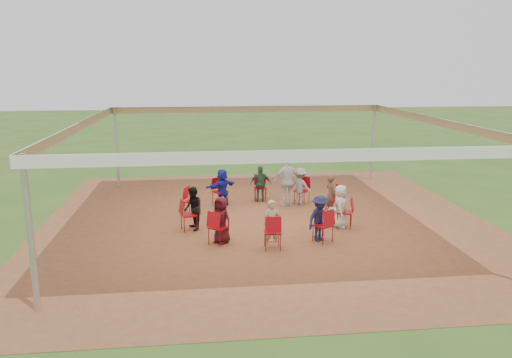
{
  "coord_description": "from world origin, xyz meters",
  "views": [
    {
      "loc": [
        -1.9,
        -14.04,
        4.5
      ],
      "look_at": [
        -0.25,
        0.3,
        1.23
      ],
      "focal_mm": 35.0,
      "sensor_mm": 36.0,
      "label": 1
    }
  ],
  "objects": [
    {
      "name": "person_seated_2",
      "position": [
        1.39,
        1.7,
        0.62
      ],
      "size": [
        0.86,
        0.81,
        1.23
      ],
      "primitive_type": "imported",
      "rotation": [
        0.0,
        0.0,
        2.46
      ],
      "color": "gray",
      "rests_on": "ground"
    },
    {
      "name": "chair_2",
      "position": [
        1.46,
        1.79,
        0.45
      ],
      "size": [
        0.6,
        0.61,
        0.9
      ],
      "primitive_type": null,
      "rotation": [
        0.0,
        0.0,
        2.46
      ],
      "color": "#9E060F",
      "rests_on": "ground"
    },
    {
      "name": "chair_6",
      "position": [
        -2.24,
        -0.59,
        0.45
      ],
      "size": [
        0.53,
        0.52,
        0.9
      ],
      "primitive_type": null,
      "rotation": [
        0.0,
        0.0,
        -1.31
      ],
      "color": "#9E060F",
      "rests_on": "ground"
    },
    {
      "name": "person_seated_0",
      "position": [
        2.04,
        -0.8,
        0.62
      ],
      "size": [
        0.53,
        0.68,
        1.23
      ],
      "primitive_type": "imported",
      "rotation": [
        0.0,
        0.0,
        1.2
      ],
      "color": "beige",
      "rests_on": "ground"
    },
    {
      "name": "person_seated_3",
      "position": [
        0.13,
        2.19,
        0.62
      ],
      "size": [
        0.74,
        0.41,
        1.23
      ],
      "primitive_type": "imported",
      "rotation": [
        0.0,
        0.0,
        3.08
      ],
      "color": "#294B37",
      "rests_on": "ground"
    },
    {
      "name": "person_seated_7",
      "position": [
        -0.13,
        -2.19,
        0.62
      ],
      "size": [
        0.46,
        0.32,
        1.23
      ],
      "primitive_type": "imported",
      "rotation": [
        0.0,
        0.0,
        -0.06
      ],
      "color": "tan",
      "rests_on": "ground"
    },
    {
      "name": "person_seated_4",
      "position": [
        -1.18,
        1.84,
        0.62
      ],
      "size": [
        1.19,
        0.97,
        1.23
      ],
      "primitive_type": "imported",
      "rotation": [
        0.0,
        0.0,
        -2.57
      ],
      "color": "#161D93",
      "rests_on": "ground"
    },
    {
      "name": "chair_8",
      "position": [
        -0.13,
        -2.31,
        0.45
      ],
      "size": [
        0.44,
        0.46,
        0.9
      ],
      "primitive_type": null,
      "rotation": [
        0.0,
        0.0,
        -0.06
      ],
      "color": "#9E060F",
      "rests_on": "ground"
    },
    {
      "name": "chair_1",
      "position": [
        2.24,
        0.59,
        0.45
      ],
      "size": [
        0.53,
        0.52,
        0.9
      ],
      "primitive_type": null,
      "rotation": [
        0.0,
        0.0,
        1.83
      ],
      "color": "#9E060F",
      "rests_on": "ground"
    },
    {
      "name": "dirt_patch",
      "position": [
        0.0,
        0.0,
        0.01
      ],
      "size": [
        13.0,
        13.0,
        0.0
      ],
      "primitive_type": "plane",
      "color": "brown",
      "rests_on": "ground"
    },
    {
      "name": "standing_person",
      "position": [
        0.93,
        1.55,
        0.83
      ],
      "size": [
        1.04,
        0.65,
        1.65
      ],
      "primitive_type": "imported",
      "rotation": [
        0.0,
        0.0,
        3.31
      ],
      "color": "silver",
      "rests_on": "ground"
    },
    {
      "name": "person_seated_8",
      "position": [
        1.18,
        -1.84,
        0.62
      ],
      "size": [
        0.88,
        0.76,
        1.23
      ],
      "primitive_type": "imported",
      "rotation": [
        0.0,
        0.0,
        0.57
      ],
      "color": "#191B3F",
      "rests_on": "ground"
    },
    {
      "name": "chair_4",
      "position": [
        -1.25,
        1.95,
        0.45
      ],
      "size": [
        0.59,
        0.6,
        0.9
      ],
      "primitive_type": null,
      "rotation": [
        0.0,
        0.0,
        -2.57
      ],
      "color": "#9E060F",
      "rests_on": "ground"
    },
    {
      "name": "tent",
      "position": [
        0.0,
        0.0,
        2.37
      ],
      "size": [
        10.33,
        10.33,
        3.0
      ],
      "color": "#B2B2B7",
      "rests_on": "ground"
    },
    {
      "name": "person_seated_1",
      "position": [
        2.12,
        0.56,
        0.62
      ],
      "size": [
        0.4,
        0.51,
        1.23
      ],
      "primitive_type": "imported",
      "rotation": [
        0.0,
        0.0,
        1.83
      ],
      "color": "#543426",
      "rests_on": "ground"
    },
    {
      "name": "laptop",
      "position": [
        1.89,
        -0.74,
        0.59
      ],
      "size": [
        0.36,
        0.4,
        0.23
      ],
      "rotation": [
        0.0,
        0.0,
        1.2
      ],
      "color": "#B7B7BC",
      "rests_on": "ground"
    },
    {
      "name": "chair_3",
      "position": [
        0.13,
        2.31,
        0.45
      ],
      "size": [
        0.44,
        0.46,
        0.9
      ],
      "primitive_type": null,
      "rotation": [
        0.0,
        0.0,
        3.08
      ],
      "color": "#9E060F",
      "rests_on": "ground"
    },
    {
      "name": "chair_9",
      "position": [
        1.25,
        -1.95,
        0.45
      ],
      "size": [
        0.59,
        0.6,
        0.9
      ],
      "primitive_type": null,
      "rotation": [
        0.0,
        0.0,
        0.57
      ],
      "color": "#9E060F",
      "rests_on": "ground"
    },
    {
      "name": "cable_coil",
      "position": [
        0.29,
        0.54,
        0.02
      ],
      "size": [
        0.38,
        0.38,
        0.03
      ],
      "rotation": [
        0.0,
        0.0,
        -0.35
      ],
      "color": "black",
      "rests_on": "ground"
    },
    {
      "name": "chair_5",
      "position": [
        -2.15,
        0.84,
        0.45
      ],
      "size": [
        0.56,
        0.55,
        0.9
      ],
      "primitive_type": null,
      "rotation": [
        0.0,
        0.0,
        -1.94
      ],
      "color": "#9E060F",
      "rests_on": "ground"
    },
    {
      "name": "person_seated_6",
      "position": [
        -1.39,
        -1.7,
        0.62
      ],
      "size": [
        0.68,
        0.64,
        1.23
      ],
      "primitive_type": "imported",
      "rotation": [
        0.0,
        0.0,
        -0.69
      ],
      "color": "#3F0C13",
      "rests_on": "ground"
    },
    {
      "name": "ground",
      "position": [
        0.0,
        0.0,
        0.0
      ],
      "size": [
        80.0,
        80.0,
        0.0
      ],
      "primitive_type": "plane",
      "color": "#2F4F18",
      "rests_on": "ground"
    },
    {
      "name": "chair_7",
      "position": [
        -1.46,
        -1.79,
        0.45
      ],
      "size": [
        0.6,
        0.61,
        0.9
      ],
      "primitive_type": null,
      "rotation": [
        0.0,
        0.0,
        -0.69
      ],
      "color": "#9E060F",
      "rests_on": "ground"
    },
    {
      "name": "person_seated_5",
      "position": [
        -2.12,
        -0.56,
        0.62
      ],
      "size": [
        0.48,
        0.66,
        1.23
      ],
      "primitive_type": "imported",
      "rotation": [
        0.0,
        0.0,
        -1.31
      ],
      "color": "black",
      "rests_on": "ground"
    },
    {
      "name": "chair_0",
      "position": [
        2.15,
        -0.84,
        0.45
      ],
      "size": [
        0.56,
        0.55,
        0.9
      ],
      "primitive_type": null,
      "rotation": [
        0.0,
        0.0,
        1.2
      ],
      "color": "#9E060F",
      "rests_on": "ground"
    }
  ]
}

